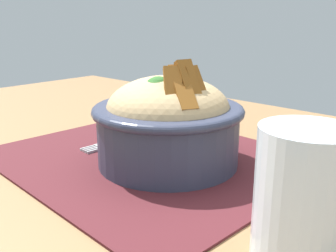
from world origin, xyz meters
TOP-DOWN VIEW (x-y plane):
  - table at (0.00, 0.00)m, footprint 1.31×0.79m
  - placemat at (-0.02, 0.01)m, footprint 0.40×0.35m
  - bowl at (-0.06, 0.01)m, footprint 0.19×0.19m
  - fork at (0.05, 0.01)m, footprint 0.02×0.13m
  - drinking_glass at (-0.27, 0.09)m, footprint 0.08×0.08m

SIDE VIEW (x-z plane):
  - table at x=0.00m, z-range 0.31..1.06m
  - placemat at x=-0.02m, z-range 0.75..0.76m
  - fork at x=0.05m, z-range 0.76..0.76m
  - drinking_glass at x=-0.27m, z-range 0.75..0.86m
  - bowl at x=-0.06m, z-range 0.74..0.88m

